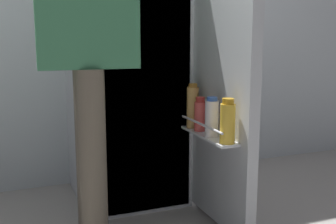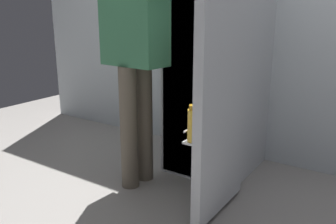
% 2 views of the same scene
% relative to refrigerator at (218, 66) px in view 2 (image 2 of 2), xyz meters
% --- Properties ---
extents(ground_plane, '(6.04, 6.04, 0.00)m').
position_rel_refrigerator_xyz_m(ground_plane, '(-0.03, -0.52, -0.80)').
color(ground_plane, gray).
extents(refrigerator, '(0.65, 1.22, 1.60)m').
position_rel_refrigerator_xyz_m(refrigerator, '(0.00, 0.00, 0.00)').
color(refrigerator, silver).
rests_on(refrigerator, ground_plane).
extents(person, '(0.55, 0.77, 1.68)m').
position_rel_refrigerator_xyz_m(person, '(-0.35, -0.51, 0.21)').
color(person, '#665B4C').
rests_on(person, ground_plane).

